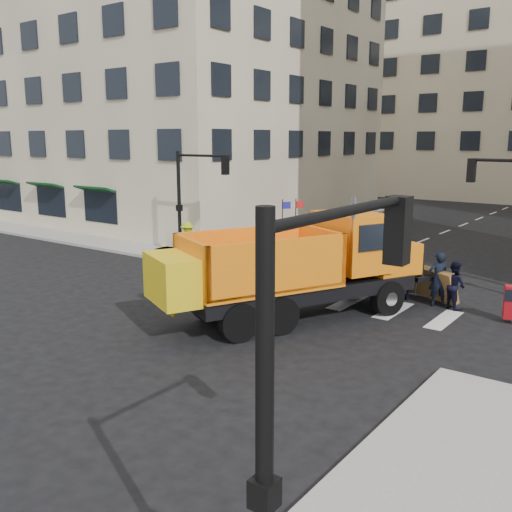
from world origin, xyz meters
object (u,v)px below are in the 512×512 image
Objects in this scene: newspaper_box at (511,302)px; cop_c at (405,277)px; worker at (188,241)px; plow_truck at (294,265)px; cop_a at (438,279)px; cop_b at (454,285)px.

cop_c is at bearing 154.91° from newspaper_box.
cop_c is at bearing -40.59° from worker.
plow_truck is at bearing 15.72° from cop_c.
cop_c is at bearing -41.60° from cop_a.
cop_a reaches higher than cop_c.
newspaper_box is at bearing -160.78° from cop_b.
cop_c reaches higher than cop_b.
cop_a is at bearing 151.47° from newspaper_box.
newspaper_box is (2.62, -0.50, -0.30)m from cop_a.
cop_b is (4.00, 4.39, -0.99)m from plow_truck.
worker is 1.69× the size of newspaper_box.
cop_b reaches higher than newspaper_box.
cop_a is (3.41, 4.39, -0.86)m from plow_truck.
cop_a is 1.16× the size of cop_b.
newspaper_box is at bearing -31.30° from plow_truck.
worker is (-9.06, 4.54, -0.78)m from plow_truck.
worker is 15.11m from newspaper_box.
cop_c is (-1.25, 0.00, -0.11)m from cop_a.
cop_c is 3.90m from newspaper_box.
worker reaches higher than newspaper_box.
cop_c is (2.17, 4.39, -0.97)m from plow_truck.
plow_truck is 9.94× the size of newspaper_box.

